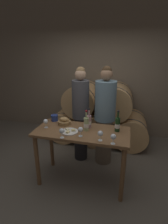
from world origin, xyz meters
name	(u,v)px	position (x,y,z in m)	size (l,w,h in m)	color
ground_plane	(82,180)	(0.00, 0.00, 0.00)	(10.00, 10.00, 0.00)	#665E51
stone_wall_back	(104,69)	(0.00, 2.00, 1.60)	(10.00, 0.12, 3.20)	#7F705B
barrel_stack	(98,116)	(0.00, 1.44, 0.61)	(2.22, 0.89, 1.36)	tan
tasting_table	(82,139)	(0.00, 0.00, 0.76)	(1.40, 0.64, 0.91)	brown
person_left	(81,115)	(-0.19, 0.63, 0.92)	(0.31, 0.31, 1.78)	#232326
person_right	(105,117)	(0.25, 0.63, 0.92)	(0.37, 0.37, 1.80)	#756651
wine_bottle_red	(117,124)	(0.51, 0.11, 1.01)	(0.07, 0.07, 0.32)	#193819
wine_bottle_white	(86,124)	(0.06, 0.02, 1.01)	(0.07, 0.07, 0.32)	#ADBC7F
wine_bottle_rose	(89,121)	(0.08, 0.14, 1.01)	(0.07, 0.07, 0.31)	#BC8E93
blue_crock	(54,118)	(-0.55, 0.26, 0.96)	(0.12, 0.12, 0.10)	navy
bread_basket	(64,122)	(-0.34, 0.16, 0.95)	(0.20, 0.20, 0.12)	olive
cheese_plate	(69,131)	(-0.16, -0.09, 0.92)	(0.26, 0.26, 0.04)	white
wine_glass_far_left	(46,122)	(-0.56, -0.03, 1.00)	(0.07, 0.07, 0.14)	white
wine_glass_left	(62,131)	(-0.20, -0.28, 1.00)	(0.07, 0.07, 0.14)	white
wine_glass_center	(80,130)	(0.03, -0.18, 1.00)	(0.07, 0.07, 0.14)	white
wine_glass_right	(100,134)	(0.31, -0.23, 1.00)	(0.07, 0.07, 0.14)	white
wine_glass_far_right	(113,137)	(0.49, -0.28, 1.00)	(0.07, 0.07, 0.14)	white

